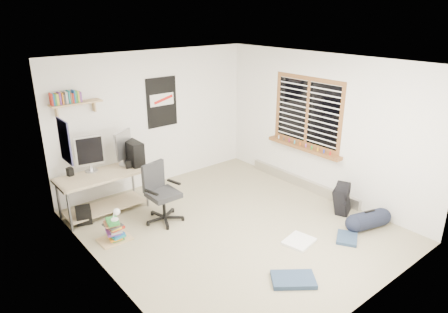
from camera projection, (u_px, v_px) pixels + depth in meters
floor at (234, 227)px, 6.19m from camera, size 4.00×4.50×0.01m
ceiling at (235, 62)px, 5.32m from camera, size 4.00×4.50×0.01m
back_wall at (155, 119)px, 7.39m from camera, size 4.00×0.01×2.50m
left_wall at (102, 188)px, 4.56m from camera, size 0.01×4.50×2.50m
right_wall at (321, 126)px, 6.95m from camera, size 0.01×4.50×2.50m
desk at (104, 192)px, 6.50m from camera, size 1.55×1.16×0.65m
monitor_left at (90, 160)px, 6.42m from camera, size 0.45×0.19×0.49m
monitor_right at (124, 154)px, 6.69m from camera, size 0.43×0.32×0.48m
pc_tower at (134, 154)px, 6.72m from camera, size 0.21×0.43×0.44m
keyboard at (91, 176)px, 6.41m from camera, size 0.38×0.24×0.02m
speaker_left at (70, 173)px, 6.31m from camera, size 0.10×0.10×0.18m
speaker_right at (129, 165)px, 6.61m from camera, size 0.11×0.11×0.18m
office_chair at (163, 192)px, 6.20m from camera, size 0.75×0.75×0.95m
wall_shelf at (76, 103)px, 6.26m from camera, size 0.80×0.22×0.24m
poster_back_wall at (162, 102)px, 7.36m from camera, size 0.62×0.03×0.92m
poster_left_wall at (65, 141)px, 5.36m from camera, size 0.02×0.42×0.60m
window at (307, 112)px, 7.06m from camera, size 0.10×1.50×1.26m
baseboard_heater at (302, 182)px, 7.54m from camera, size 0.08×2.50×0.18m
backpack at (342, 201)px, 6.57m from camera, size 0.40×0.37×0.43m
duffel_bag at (368, 220)px, 6.10m from camera, size 0.34×0.34×0.55m
tshirt at (299, 241)px, 5.76m from camera, size 0.49×0.43×0.04m
jeans_a at (293, 280)px, 4.93m from camera, size 0.63×0.59×0.06m
jeans_b at (347, 238)px, 5.83m from camera, size 0.47×0.44×0.05m
book_stack at (114, 231)px, 5.79m from camera, size 0.55×0.49×0.31m
desk_lamp at (114, 217)px, 5.70m from camera, size 0.12×0.19×0.18m
subwoofer at (84, 215)px, 6.25m from camera, size 0.28×0.28×0.26m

